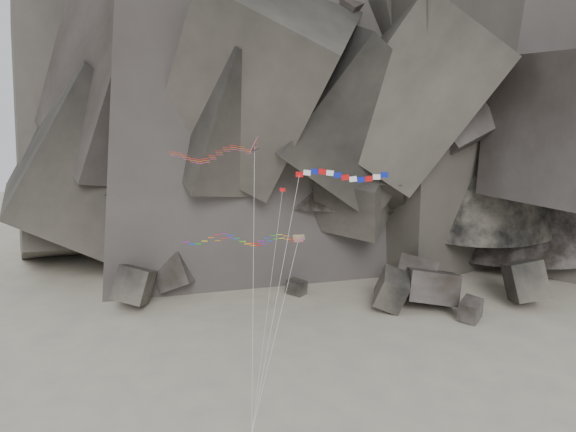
# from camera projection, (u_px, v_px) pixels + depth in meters

# --- Properties ---
(ground) EXTENTS (260.00, 260.00, 0.00)m
(ground) POSITION_uv_depth(u_px,v_px,m) (289.00, 423.00, 56.31)
(ground) COLOR #ADA58B
(ground) RESTS_ON ground
(headland) EXTENTS (110.00, 70.00, 84.00)m
(headland) POSITION_uv_depth(u_px,v_px,m) (322.00, 48.00, 115.69)
(headland) COLOR #4D473F
(headland) RESTS_ON ground
(boulder_field) EXTENTS (66.40, 17.28, 8.44)m
(boulder_field) POSITION_uv_depth(u_px,v_px,m) (351.00, 288.00, 88.62)
(boulder_field) COLOR #47423F
(boulder_field) RESTS_ON ground
(delta_kite) EXTENTS (9.64, 6.44, 27.12)m
(delta_kite) POSITION_uv_depth(u_px,v_px,m) (207.00, 154.00, 52.74)
(delta_kite) COLOR red
(delta_kite) RESTS_ON ground
(banner_kite) EXTENTS (12.31, 9.26, 23.64)m
(banner_kite) POSITION_uv_depth(u_px,v_px,m) (341.00, 177.00, 54.67)
(banner_kite) COLOR red
(banner_kite) RESTS_ON ground
(parafoil_kite) EXTENTS (12.37, 7.83, 17.29)m
(parafoil_kite) POSITION_uv_depth(u_px,v_px,m) (238.00, 239.00, 55.40)
(parafoil_kite) COLOR yellow
(parafoil_kite) RESTS_ON ground
(pennant_kite) EXTENTS (2.47, 6.82, 21.98)m
(pennant_kite) POSITION_uv_depth(u_px,v_px,m) (275.00, 246.00, 53.20)
(pennant_kite) COLOR red
(pennant_kite) RESTS_ON ground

